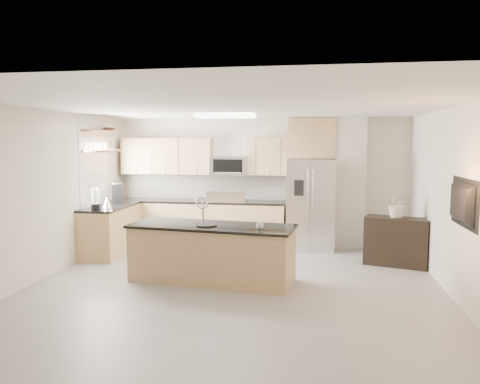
% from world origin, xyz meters
% --- Properties ---
extents(floor, '(6.50, 6.50, 0.00)m').
position_xyz_m(floor, '(0.00, 0.00, 0.00)').
color(floor, gray).
rests_on(floor, ground).
extents(ceiling, '(6.00, 6.50, 0.02)m').
position_xyz_m(ceiling, '(0.00, 0.00, 2.60)').
color(ceiling, silver).
rests_on(ceiling, wall_back).
extents(wall_back, '(6.00, 0.02, 2.60)m').
position_xyz_m(wall_back, '(0.00, 3.25, 1.30)').
color(wall_back, silver).
rests_on(wall_back, floor).
extents(wall_front, '(6.00, 0.02, 2.60)m').
position_xyz_m(wall_front, '(0.00, -3.25, 1.30)').
color(wall_front, silver).
rests_on(wall_front, floor).
extents(wall_left, '(0.02, 6.50, 2.60)m').
position_xyz_m(wall_left, '(-3.00, 0.00, 1.30)').
color(wall_left, silver).
rests_on(wall_left, floor).
extents(wall_right, '(0.02, 6.50, 2.60)m').
position_xyz_m(wall_right, '(3.00, 0.00, 1.30)').
color(wall_right, silver).
rests_on(wall_right, floor).
extents(back_counter, '(3.55, 0.66, 1.44)m').
position_xyz_m(back_counter, '(-1.23, 2.93, 0.47)').
color(back_counter, tan).
rests_on(back_counter, floor).
extents(left_counter, '(0.66, 1.50, 0.92)m').
position_xyz_m(left_counter, '(-2.67, 1.85, 0.46)').
color(left_counter, tan).
rests_on(left_counter, floor).
extents(range, '(0.76, 0.64, 1.14)m').
position_xyz_m(range, '(-0.60, 2.92, 0.47)').
color(range, black).
rests_on(range, floor).
extents(upper_cabinets, '(3.50, 0.33, 0.75)m').
position_xyz_m(upper_cabinets, '(-1.30, 3.09, 1.83)').
color(upper_cabinets, tan).
rests_on(upper_cabinets, wall_back).
extents(microwave, '(0.76, 0.40, 0.40)m').
position_xyz_m(microwave, '(-0.60, 3.04, 1.63)').
color(microwave, '#BDBDC0').
rests_on(microwave, upper_cabinets).
extents(refrigerator, '(0.92, 0.78, 1.78)m').
position_xyz_m(refrigerator, '(1.06, 2.87, 0.89)').
color(refrigerator, '#BDBDC0').
rests_on(refrigerator, floor).
extents(partition_column, '(0.60, 0.30, 2.60)m').
position_xyz_m(partition_column, '(1.82, 3.10, 1.30)').
color(partition_column, beige).
rests_on(partition_column, floor).
extents(window, '(0.04, 1.15, 1.65)m').
position_xyz_m(window, '(-2.98, 1.85, 1.65)').
color(window, white).
rests_on(window, wall_left).
extents(shelf_lower, '(0.30, 1.20, 0.04)m').
position_xyz_m(shelf_lower, '(-2.85, 1.95, 1.95)').
color(shelf_lower, '#985A3D').
rests_on(shelf_lower, wall_left).
extents(shelf_upper, '(0.30, 1.20, 0.04)m').
position_xyz_m(shelf_upper, '(-2.85, 1.95, 2.32)').
color(shelf_upper, '#985A3D').
rests_on(shelf_upper, wall_left).
extents(ceiling_fixture, '(1.00, 0.50, 0.06)m').
position_xyz_m(ceiling_fixture, '(-0.40, 1.60, 2.56)').
color(ceiling_fixture, white).
rests_on(ceiling_fixture, ceiling).
extents(island, '(2.58, 1.20, 1.29)m').
position_xyz_m(island, '(-0.39, 0.44, 0.43)').
color(island, tan).
rests_on(island, floor).
extents(credenza, '(1.12, 0.72, 0.83)m').
position_xyz_m(credenza, '(2.53, 1.82, 0.42)').
color(credenza, black).
rests_on(credenza, floor).
extents(cup, '(0.15, 0.15, 0.09)m').
position_xyz_m(cup, '(0.36, 0.21, 0.91)').
color(cup, silver).
rests_on(cup, island).
extents(platter, '(0.34, 0.34, 0.02)m').
position_xyz_m(platter, '(-0.47, 0.37, 0.87)').
color(platter, black).
rests_on(platter, island).
extents(blender, '(0.16, 0.16, 0.38)m').
position_xyz_m(blender, '(-2.67, 1.28, 1.08)').
color(blender, black).
rests_on(blender, left_counter).
extents(kettle, '(0.18, 0.18, 0.23)m').
position_xyz_m(kettle, '(-2.62, 1.63, 1.02)').
color(kettle, '#BDBDC0').
rests_on(kettle, left_counter).
extents(coffee_maker, '(0.29, 0.31, 0.38)m').
position_xyz_m(coffee_maker, '(-2.69, 2.23, 1.10)').
color(coffee_maker, black).
rests_on(coffee_maker, left_counter).
extents(bowl, '(0.42, 0.42, 0.08)m').
position_xyz_m(bowl, '(-2.85, 2.34, 2.38)').
color(bowl, '#BDBDC0').
rests_on(bowl, shelf_upper).
extents(flower_vase, '(0.65, 0.57, 0.70)m').
position_xyz_m(flower_vase, '(2.54, 1.84, 1.18)').
color(flower_vase, beige).
rests_on(flower_vase, credenza).
extents(television, '(0.14, 1.08, 0.62)m').
position_xyz_m(television, '(2.91, -0.20, 1.35)').
color(television, black).
rests_on(television, wall_right).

